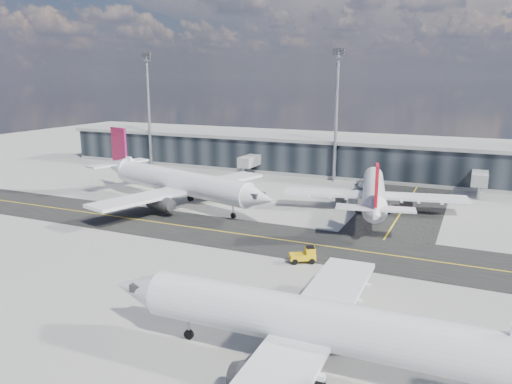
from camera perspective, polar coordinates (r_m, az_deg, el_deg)
ground at (r=70.67m, az=-1.69°, el=-5.95°), size 300.00×300.00×0.00m
taxiway_lanes at (r=78.63m, az=4.32°, el=-3.99°), size 180.00×63.00×0.03m
terminal_concourse at (r=120.14m, az=9.87°, el=3.80°), size 152.00×19.80×8.80m
floodlight_masts at (r=112.19m, az=9.17°, el=9.10°), size 102.50×0.70×28.90m
airliner_af at (r=91.86m, az=-8.91°, el=1.14°), size 43.16×37.18×13.00m
airliner_redtail at (r=88.05m, az=13.32°, el=-0.02°), size 31.65×36.88×10.98m
airliner_near at (r=40.88m, az=7.94°, el=-14.93°), size 39.71×33.78×11.79m
baggage_tug at (r=63.81m, az=5.62°, el=-7.17°), size 3.57×2.90×2.03m
service_van at (r=108.53m, az=12.28°, el=0.97°), size 4.62×6.71×1.70m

